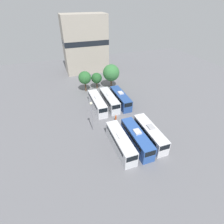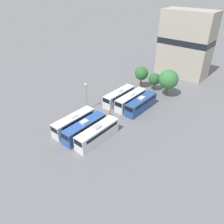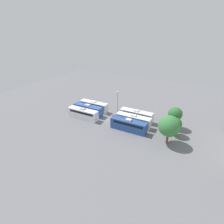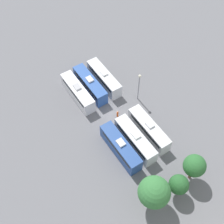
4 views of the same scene
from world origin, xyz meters
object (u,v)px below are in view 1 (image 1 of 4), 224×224
Objects in this scene: tree_2 at (111,73)px; worker_person at (116,118)px; tree_1 at (97,78)px; bus_5 at (120,98)px; bus_2 at (150,133)px; bus_4 at (109,100)px; bus_0 at (120,142)px; bus_1 at (137,138)px; light_pole at (92,111)px; bus_3 at (97,103)px; depot_building at (85,44)px; tree_0 at (85,78)px.

worker_person is at bearing -106.40° from tree_2.
bus_5 is at bearing -73.74° from tree_1.
tree_2 reaches higher than bus_2.
tree_1 is at bearing 91.07° from bus_4.
bus_0 is 6.57m from bus_2.
light_pole is (-6.97, 7.40, 3.18)m from bus_1.
tree_1 reaches higher than worker_person.
bus_3 is at bearing 67.22° from light_pole.
light_pole reaches higher than bus_3.
bus_3 is (-0.11, 15.55, 0.00)m from bus_0.
bus_5 is 0.51× the size of depot_building.
bus_2 is (3.16, 0.40, 0.00)m from bus_1.
light_pole is at bearing -120.23° from tree_2.
bus_3 is 6.15× the size of worker_person.
tree_0 is (-7.31, 26.25, 2.70)m from bus_2.
depot_building is (0.42, 27.84, 8.40)m from bus_4.
bus_5 is 8.19m from worker_person.
depot_building reaches higher than bus_3.
light_pole is 1.12× the size of tree_0.
bus_0 is 26.72m from tree_0.
bus_0 is 44.78m from depot_building.
bus_2 and bus_3 have the same top height.
bus_4 is 0.51× the size of depot_building.
bus_5 is 11.32m from tree_2.
depot_building is (4.49, 17.25, 5.70)m from tree_0.
bus_1 is 27.10m from tree_0.
bus_0 is at bearing -88.40° from tree_0.
bus_5 is at bearing 67.69° from bus_0.
worker_person is at bearing -97.06° from bus_4.
tree_2 is (11.26, 19.32, -0.05)m from light_pole.
tree_0 is at bearing -167.48° from tree_1.
tree_0 reaches higher than bus_2.
tree_2 is at bearing 80.87° from bus_1.
tree_0 reaches higher than bus_5.
bus_2 is 16.63m from bus_3.
bus_3 is at bearing 110.68° from worker_person.
bus_1 is 16.02m from bus_3.
bus_0 is 9.17m from worker_person.
tree_2 is (7.81, 11.10, 3.13)m from bus_3.
bus_5 is 6.15× the size of worker_person.
bus_0 is 6.15× the size of worker_person.
worker_person is 19.06m from tree_2.
bus_2 is 1.00× the size of bus_4.
bus_4 is 29.08m from depot_building.
bus_4 is 3.17m from bus_5.
bus_0 is 1.43× the size of light_pole.
bus_1 and bus_2 have the same top height.
bus_3 reaches higher than worker_person.
bus_1 is at bearing -89.41° from tree_1.
bus_0 is 1.00× the size of bus_2.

